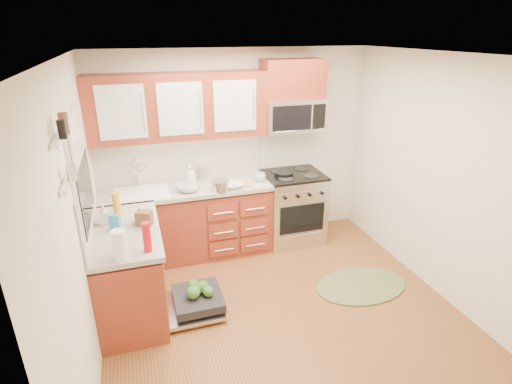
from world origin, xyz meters
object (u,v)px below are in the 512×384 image
object	(u,v)px
bowl_a	(233,186)
range	(293,207)
rug	(361,286)
dishwasher	(194,302)
cup	(260,177)
skillet	(284,174)
upper_cabinets	(179,106)
microwave	(292,115)
sink	(142,203)
cutting_board	(243,184)
stock_pot	(220,185)
paper_towel_roll	(120,245)
bowl_b	(188,187)

from	to	relation	value
bowl_a	range	bearing A→B (deg)	11.69
range	rug	distance (m)	1.40
dishwasher	cup	xyz separation A→B (m)	(1.06, 1.08, 0.88)
rug	skillet	xyz separation A→B (m)	(-0.47, 1.27, 0.96)
upper_cabinets	skillet	xyz separation A→B (m)	(1.26, -0.16, -0.90)
microwave	rug	world-z (taller)	microwave
skillet	bowl_a	size ratio (longest dim) A/B	1.00
sink	cutting_board	distance (m)	1.22
cutting_board	cup	size ratio (longest dim) A/B	1.92
stock_pot	paper_towel_roll	distance (m)	1.68
upper_cabinets	cutting_board	xyz separation A→B (m)	(0.69, -0.26, -0.94)
upper_cabinets	microwave	size ratio (longest dim) A/B	2.70
bowl_b	stock_pot	bearing A→B (deg)	-14.43
dishwasher	stock_pot	world-z (taller)	stock_pot
bowl_a	cup	xyz separation A→B (m)	(0.39, 0.13, 0.02)
paper_towel_roll	sink	bearing A→B (deg)	81.23
range	paper_towel_roll	world-z (taller)	paper_towel_roll
upper_cabinets	bowl_a	xyz separation A→B (m)	(0.53, -0.32, -0.92)
paper_towel_roll	microwave	bearing A→B (deg)	36.11
cup	sink	bearing A→B (deg)	178.29
range	bowl_b	xyz separation A→B (m)	(-1.39, -0.12, 0.49)
upper_cabinets	dishwasher	xyz separation A→B (m)	(-0.13, -1.27, -1.77)
dishwasher	stock_pot	distance (m)	1.38
cutting_board	stock_pot	bearing A→B (deg)	-162.74
rug	cup	xyz separation A→B (m)	(-0.80, 1.23, 0.97)
range	cutting_board	distance (m)	0.86
paper_towel_roll	bowl_b	size ratio (longest dim) A/B	0.94
upper_cabinets	bowl_b	bearing A→B (deg)	-86.76
dishwasher	bowl_a	size ratio (longest dim) A/B	2.86
rug	skillet	size ratio (longest dim) A/B	4.31
stock_pot	sink	bearing A→B (deg)	167.53
paper_towel_roll	cup	size ratio (longest dim) A/B	1.94
cutting_board	bowl_a	xyz separation A→B (m)	(-0.15, -0.07, 0.02)
dishwasher	bowl_b	size ratio (longest dim) A/B	2.52
bowl_a	cutting_board	bearing A→B (deg)	23.26
upper_cabinets	cup	world-z (taller)	upper_cabinets
microwave	cutting_board	xyz separation A→B (m)	(-0.72, -0.23, -0.77)
sink	skillet	world-z (taller)	skillet
upper_cabinets	cup	size ratio (longest dim) A/B	15.29
microwave	cutting_board	world-z (taller)	microwave
upper_cabinets	rug	size ratio (longest dim) A/B	1.94
bowl_a	skillet	bearing A→B (deg)	12.93
range	bowl_a	size ratio (longest dim) A/B	3.88
cutting_board	bowl_a	size ratio (longest dim) A/B	1.05
stock_pot	skillet	bearing A→B (deg)	12.58
microwave	skillet	distance (m)	0.75
upper_cabinets	bowl_a	world-z (taller)	upper_cabinets
microwave	bowl_a	xyz separation A→B (m)	(-0.87, -0.30, -0.74)
sink	dishwasher	size ratio (longest dim) A/B	0.89
upper_cabinets	paper_towel_roll	size ratio (longest dim) A/B	7.88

